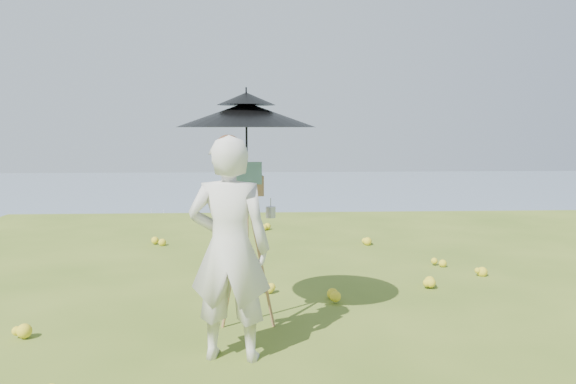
{
  "coord_description": "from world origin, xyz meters",
  "views": [
    {
      "loc": [
        -1.27,
        -5.9,
        1.93
      ],
      "look_at": [
        -0.89,
        1.69,
        1.07
      ],
      "focal_mm": 35.0,
      "sensor_mm": 36.0,
      "label": 1
    }
  ],
  "objects": [
    {
      "name": "ground",
      "position": [
        0.0,
        0.0,
        0.0
      ],
      "size": [
        14.0,
        14.0,
        0.0
      ],
      "primitive_type": "plane",
      "color": "#4F681D",
      "rests_on": "ground"
    },
    {
      "name": "shoreline_tier",
      "position": [
        0.0,
        75.0,
        -36.0
      ],
      "size": [
        170.0,
        28.0,
        8.0
      ],
      "primitive_type": "cube",
      "color": "#72685B",
      "rests_on": "bay_water"
    },
    {
      "name": "bay_water",
      "position": [
        0.0,
        240.0,
        -34.0
      ],
      "size": [
        700.0,
        700.0,
        0.0
      ],
      "primitive_type": "plane",
      "color": "slate",
      "rests_on": "ground"
    },
    {
      "name": "peninsula",
      "position": [
        -75.0,
        155.0,
        -29.0
      ],
      "size": [
        90.0,
        60.0,
        12.0
      ],
      "primitive_type": null,
      "color": "#1A3E10",
      "rests_on": "bay_water"
    },
    {
      "name": "slope_trees",
      "position": [
        0.0,
        35.0,
        -15.0
      ],
      "size": [
        110.0,
        50.0,
        6.0
      ],
      "primitive_type": null,
      "color": "#204815",
      "rests_on": "forest_slope"
    },
    {
      "name": "harbor_town",
      "position": [
        0.0,
        75.0,
        -29.5
      ],
      "size": [
        110.0,
        22.0,
        5.0
      ],
      "primitive_type": null,
      "color": "beige",
      "rests_on": "shoreline_tier"
    },
    {
      "name": "moored_boats",
      "position": [
        -12.5,
        161.0,
        -33.65
      ],
      "size": [
        140.0,
        140.0,
        0.7
      ],
      "primitive_type": null,
      "color": "silver",
      "rests_on": "bay_water"
    },
    {
      "name": "wildflowers",
      "position": [
        0.0,
        0.25,
        0.06
      ],
      "size": [
        10.0,
        10.5,
        0.12
      ],
      "primitive_type": null,
      "color": "yellow",
      "rests_on": "ground"
    },
    {
      "name": "painter",
      "position": [
        -1.52,
        -1.31,
        0.94
      ],
      "size": [
        0.74,
        0.54,
        1.88
      ],
      "primitive_type": "imported",
      "rotation": [
        0.0,
        0.0,
        3.01
      ],
      "color": "silver",
      "rests_on": "ground"
    },
    {
      "name": "field_easel",
      "position": [
        -1.39,
        -0.71,
        0.82
      ],
      "size": [
        0.68,
        0.68,
        1.63
      ],
      "primitive_type": null,
      "rotation": [
        0.0,
        0.0,
        0.11
      ],
      "color": "#A67345",
      "rests_on": "ground"
    },
    {
      "name": "sun_umbrella",
      "position": [
        -1.39,
        -0.68,
        1.83
      ],
      "size": [
        1.3,
        1.3,
        0.97
      ],
      "primitive_type": null,
      "rotation": [
        0.0,
        0.0,
        -0.01
      ],
      "color": "black",
      "rests_on": "field_easel"
    },
    {
      "name": "painter_cap",
      "position": [
        -1.52,
        -1.31,
        1.83
      ],
      "size": [
        0.23,
        0.26,
        0.1
      ],
      "primitive_type": null,
      "rotation": [
        0.0,
        0.0,
        0.08
      ],
      "color": "#D37574",
      "rests_on": "painter"
    }
  ]
}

